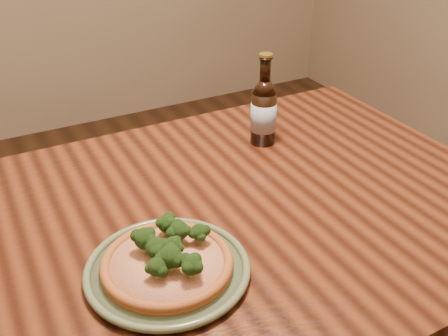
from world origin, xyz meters
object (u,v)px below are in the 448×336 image
table (154,267)px  pizza (167,260)px  beer_bottle (264,111)px  plate (168,269)px

table → pizza: (-0.02, -0.13, 0.12)m
pizza → beer_bottle: 0.54m
plate → pizza: (0.00, 0.00, 0.02)m
table → pizza: size_ratio=6.85×
table → beer_bottle: size_ratio=6.76×
table → beer_bottle: (0.39, 0.22, 0.18)m
plate → pizza: pizza is taller
table → plate: bearing=-98.1°
plate → beer_bottle: bearing=40.5°
beer_bottle → pizza: bearing=-151.3°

